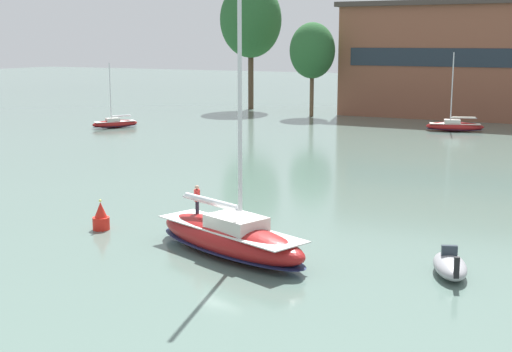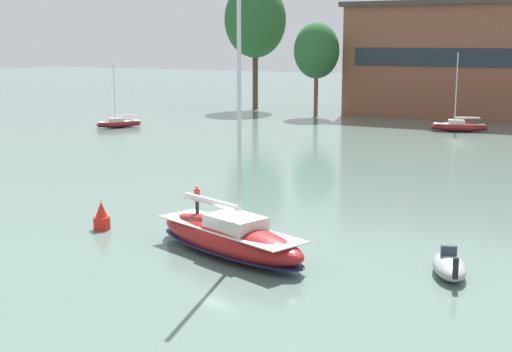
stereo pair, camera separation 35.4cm
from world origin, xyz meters
The scene contains 9 objects.
ground_plane centered at (0.00, 0.00, 0.00)m, with size 400.00×400.00×0.00m, color slate.
waterfront_building centered at (-0.57, 75.40, 8.29)m, with size 40.44×14.24×16.49m.
tree_shore_left centered at (-23.00, 65.69, 9.51)m, with size 6.60×6.60×13.58m.
tree_shore_center centered at (-36.23, 71.74, 14.18)m, with size 9.84×9.84×20.26m.
sailboat_main centered at (0.02, -0.01, 0.99)m, with size 10.99×6.42×14.58m.
sailboat_moored_near_marina centered at (-0.45, 57.36, 0.65)m, with size 7.23×3.72×9.58m.
sailboat_moored_far_slip centered at (-39.91, 41.19, 0.56)m, with size 4.72×5.89×8.23m.
motor_tender centered at (10.95, 1.92, 0.47)m, with size 2.74×4.04×1.44m.
channel_buoy centered at (-9.22, 0.90, 0.72)m, with size 1.00×1.00×1.83m.
Camera 1 is at (17.57, -31.23, 11.03)m, focal length 50.00 mm.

